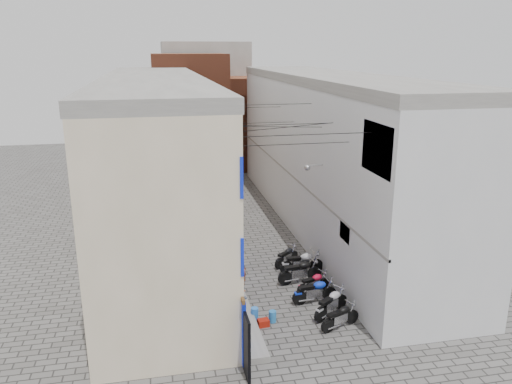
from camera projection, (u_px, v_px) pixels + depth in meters
ground at (315, 357)px, 17.38m from camera, size 90.00×90.00×0.00m
plinth at (212, 230)px, 29.18m from camera, size 0.90×26.00×0.25m
building_left at (157, 160)px, 27.36m from camera, size 5.10×27.00×9.00m
building_right at (330, 152)px, 29.34m from camera, size 5.94×26.00×9.00m
building_far_brick_left at (190, 115)px, 41.97m from camera, size 6.00×6.00×10.00m
building_far_brick_right at (244, 122)px, 45.10m from camera, size 5.00×6.00×8.00m
building_far_concrete at (206, 102)px, 47.87m from camera, size 8.00×5.00×11.00m
far_shopfront at (219, 165)px, 40.77m from camera, size 2.00×0.30×2.40m
overhead_wires at (267, 123)px, 22.61m from camera, size 5.80×13.02×1.32m
motorcycle_a at (340, 316)px, 19.08m from camera, size 1.89×1.16×1.04m
motorcycle_b at (331, 302)px, 19.97m from camera, size 2.04×1.68×1.18m
motorcycle_c at (315, 290)px, 20.99m from camera, size 2.03×0.78×1.15m
motorcycle_d at (314, 282)px, 21.90m from camera, size 1.81×1.08×1.00m
motorcycle_e at (300, 270)px, 22.77m from camera, size 2.19×0.94×1.23m
motorcycle_f at (302, 262)px, 23.71m from camera, size 2.14×0.69×1.24m
motorcycle_g at (287, 255)px, 24.71m from camera, size 1.72×1.51×1.01m
person_a at (242, 272)px, 21.48m from camera, size 0.56×0.71×1.71m
person_b at (242, 303)px, 19.12m from camera, size 0.89×0.90×1.47m
water_jug_near at (272, 316)px, 19.59m from camera, size 0.32×0.32×0.46m
water_jug_far at (255, 313)px, 19.80m from camera, size 0.39×0.39×0.48m
red_crate at (263, 323)px, 19.32m from camera, size 0.46×0.36×0.27m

